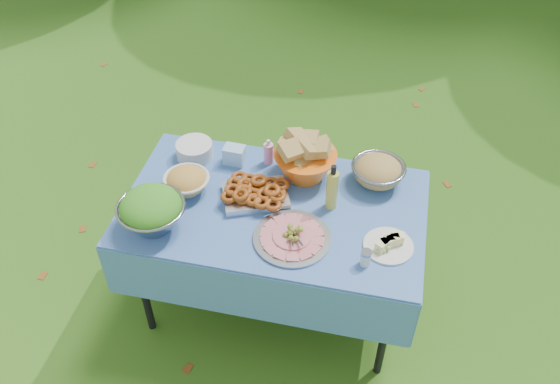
# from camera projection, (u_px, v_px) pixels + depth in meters

# --- Properties ---
(ground) EXTENTS (80.00, 80.00, 0.00)m
(ground) POSITION_uv_depth(u_px,v_px,m) (275.00, 300.00, 3.41)
(ground) COLOR #143409
(ground) RESTS_ON ground
(picnic_table) EXTENTS (1.46, 0.86, 0.76)m
(picnic_table) POSITION_uv_depth(u_px,v_px,m) (274.00, 257.00, 3.14)
(picnic_table) COLOR #7AB5EA
(picnic_table) RESTS_ON ground
(salad_bowl) EXTENTS (0.41, 0.41, 0.21)m
(salad_bowl) POSITION_uv_depth(u_px,v_px,m) (151.00, 210.00, 2.72)
(salad_bowl) COLOR gray
(salad_bowl) RESTS_ON picnic_table
(pasta_bowl_white) EXTENTS (0.29, 0.29, 0.12)m
(pasta_bowl_white) POSITION_uv_depth(u_px,v_px,m) (187.00, 181.00, 2.92)
(pasta_bowl_white) COLOR silver
(pasta_bowl_white) RESTS_ON picnic_table
(plate_stack) EXTENTS (0.23, 0.23, 0.09)m
(plate_stack) POSITION_uv_depth(u_px,v_px,m) (195.00, 150.00, 3.13)
(plate_stack) COLOR silver
(plate_stack) RESTS_ON picnic_table
(wipes_box) EXTENTS (0.11, 0.08, 0.10)m
(wipes_box) POSITION_uv_depth(u_px,v_px,m) (235.00, 155.00, 3.09)
(wipes_box) COLOR #9AC7EC
(wipes_box) RESTS_ON picnic_table
(sanitizer_bottle) EXTENTS (0.07, 0.07, 0.15)m
(sanitizer_bottle) POSITION_uv_depth(u_px,v_px,m) (268.00, 152.00, 3.07)
(sanitizer_bottle) COLOR pink
(sanitizer_bottle) RESTS_ON picnic_table
(bread_bowl) EXTENTS (0.37, 0.37, 0.21)m
(bread_bowl) POSITION_uv_depth(u_px,v_px,m) (305.00, 159.00, 2.98)
(bread_bowl) COLOR orange
(bread_bowl) RESTS_ON picnic_table
(pasta_bowl_steel) EXTENTS (0.35, 0.35, 0.14)m
(pasta_bowl_steel) POSITION_uv_depth(u_px,v_px,m) (378.00, 171.00, 2.96)
(pasta_bowl_steel) COLOR gray
(pasta_bowl_steel) RESTS_ON picnic_table
(fried_tray) EXTENTS (0.37, 0.32, 0.07)m
(fried_tray) POSITION_uv_depth(u_px,v_px,m) (256.00, 193.00, 2.90)
(fried_tray) COLOR silver
(fried_tray) RESTS_ON picnic_table
(charcuterie_platter) EXTENTS (0.36, 0.36, 0.08)m
(charcuterie_platter) POSITION_uv_depth(u_px,v_px,m) (292.00, 233.00, 2.70)
(charcuterie_platter) COLOR #9FA1A5
(charcuterie_platter) RESTS_ON picnic_table
(oil_bottle) EXTENTS (0.07, 0.07, 0.26)m
(oil_bottle) POSITION_uv_depth(u_px,v_px,m) (332.00, 187.00, 2.80)
(oil_bottle) COLOR gold
(oil_bottle) RESTS_ON picnic_table
(cheese_plate) EXTENTS (0.30, 0.30, 0.06)m
(cheese_plate) POSITION_uv_depth(u_px,v_px,m) (389.00, 242.00, 2.67)
(cheese_plate) COLOR silver
(cheese_plate) RESTS_ON picnic_table
(shaker) EXTENTS (0.05, 0.05, 0.08)m
(shaker) POSITION_uv_depth(u_px,v_px,m) (366.00, 258.00, 2.59)
(shaker) COLOR silver
(shaker) RESTS_ON picnic_table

